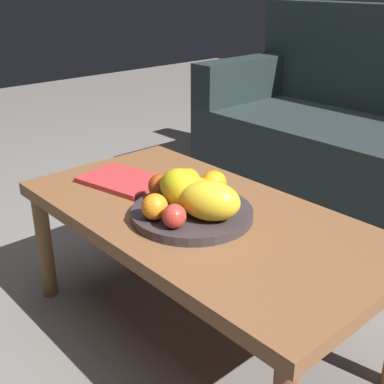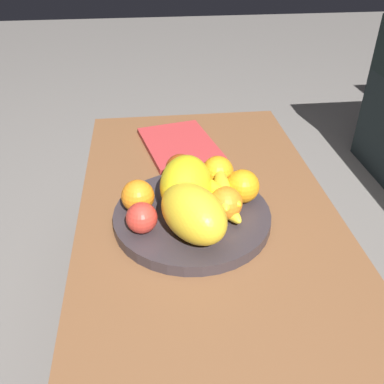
{
  "view_description": "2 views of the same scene",
  "coord_description": "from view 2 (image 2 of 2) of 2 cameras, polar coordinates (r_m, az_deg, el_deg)",
  "views": [
    {
      "loc": [
        0.91,
        -0.85,
        1.02
      ],
      "look_at": [
        0.01,
        -0.04,
        0.49
      ],
      "focal_mm": 46.71,
      "sensor_mm": 36.0,
      "label": 1
    },
    {
      "loc": [
        0.72,
        -0.12,
        0.97
      ],
      "look_at": [
        0.01,
        -0.04,
        0.49
      ],
      "focal_mm": 39.8,
      "sensor_mm": 36.0,
      "label": 2
    }
  ],
  "objects": [
    {
      "name": "fruit_bowl",
      "position": [
        0.9,
        -0.0,
        -3.31
      ],
      "size": [
        0.33,
        0.33,
        0.03
      ],
      "primitive_type": "cylinder",
      "color": "#352D30",
      "rests_on": "coffee_table"
    },
    {
      "name": "banana_bunch",
      "position": [
        0.88,
        3.43,
        -0.64
      ],
      "size": [
        0.16,
        0.15,
        0.06
      ],
      "color": "yellow",
      "rests_on": "fruit_bowl"
    },
    {
      "name": "orange_front",
      "position": [
        0.86,
        4.54,
        -1.5
      ],
      "size": [
        0.07,
        0.07,
        0.07
      ],
      "primitive_type": "sphere",
      "color": "orange",
      "rests_on": "fruit_bowl"
    },
    {
      "name": "magazine",
      "position": [
        1.18,
        -1.67,
        6.32
      ],
      "size": [
        0.28,
        0.23,
        0.02
      ],
      "primitive_type": "cube",
      "rotation": [
        0.0,
        0.0,
        0.22
      ],
      "color": "#BB3435",
      "rests_on": "coffee_table"
    },
    {
      "name": "orange_left",
      "position": [
        0.91,
        6.78,
        0.77
      ],
      "size": [
        0.07,
        0.07,
        0.07
      ],
      "primitive_type": "sphere",
      "color": "orange",
      "rests_on": "fruit_bowl"
    },
    {
      "name": "ground_plane",
      "position": [
        1.22,
        1.89,
        -19.17
      ],
      "size": [
        8.0,
        8.0,
        0.0
      ],
      "primitive_type": "plane",
      "color": "slate"
    },
    {
      "name": "apple_left",
      "position": [
        0.97,
        -1.58,
        3.1
      ],
      "size": [
        0.07,
        0.07,
        0.07
      ],
      "primitive_type": "sphere",
      "color": "#A84014",
      "rests_on": "fruit_bowl"
    },
    {
      "name": "apple_right",
      "position": [
        0.83,
        -6.76,
        -3.45
      ],
      "size": [
        0.06,
        0.06,
        0.06
      ],
      "primitive_type": "sphere",
      "color": "red",
      "rests_on": "fruit_bowl"
    },
    {
      "name": "coffee_table",
      "position": [
        0.95,
        2.3,
        -5.67
      ],
      "size": [
        1.08,
        0.56,
        0.42
      ],
      "color": "brown",
      "rests_on": "ground_plane"
    },
    {
      "name": "melon_large_front",
      "position": [
        0.88,
        -0.86,
        1.04
      ],
      "size": [
        0.18,
        0.13,
        0.11
      ],
      "primitive_type": "ellipsoid",
      "rotation": [
        0.0,
        0.0,
        -0.17
      ],
      "color": "yellow",
      "rests_on": "fruit_bowl"
    },
    {
      "name": "orange_right",
      "position": [
        0.88,
        -7.27,
        -0.56
      ],
      "size": [
        0.07,
        0.07,
        0.07
      ],
      "primitive_type": "sphere",
      "color": "orange",
      "rests_on": "fruit_bowl"
    },
    {
      "name": "orange_back",
      "position": [
        0.95,
        3.45,
        2.71
      ],
      "size": [
        0.07,
        0.07,
        0.07
      ],
      "primitive_type": "sphere",
      "color": "orange",
      "rests_on": "fruit_bowl"
    },
    {
      "name": "melon_smaller_beside",
      "position": [
        0.8,
        0.19,
        -2.86
      ],
      "size": [
        0.19,
        0.17,
        0.1
      ],
      "primitive_type": "ellipsoid",
      "rotation": [
        0.0,
        0.0,
        0.5
      ],
      "color": "yellow",
      "rests_on": "fruit_bowl"
    }
  ]
}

